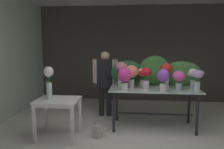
{
  "coord_description": "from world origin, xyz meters",
  "views": [
    {
      "loc": [
        -0.06,
        -2.98,
        1.71
      ],
      "look_at": [
        -0.49,
        1.09,
        1.14
      ],
      "focal_mm": 36.37,
      "sensor_mm": 36.0,
      "label": 1
    }
  ],
  "objects_px": {
    "vase_lilac_roses": "(198,78)",
    "watering_can": "(97,131)",
    "vase_coral_peonies": "(131,74)",
    "vase_ivory_snapdragons": "(193,76)",
    "vase_fuchsia_freesia": "(179,78)",
    "florist": "(105,76)",
    "vase_white_roses_tall": "(49,80)",
    "display_table_glass": "(154,94)",
    "vase_crimson_carnations": "(146,76)",
    "vase_violet_hydrangea": "(163,78)",
    "vase_scarlet_dahlias": "(167,72)",
    "vase_rosy_anemones": "(121,71)",
    "side_table_white": "(58,104)",
    "vase_peach_tulips": "(142,75)",
    "vase_magenta_ranunculus": "(124,77)"
  },
  "relations": [
    {
      "from": "vase_fuchsia_freesia",
      "to": "vase_lilac_roses",
      "type": "relative_size",
      "value": 0.91
    },
    {
      "from": "vase_violet_hydrangea",
      "to": "vase_crimson_carnations",
      "type": "relative_size",
      "value": 1.0
    },
    {
      "from": "vase_scarlet_dahlias",
      "to": "vase_lilac_roses",
      "type": "xyz_separation_m",
      "value": [
        0.49,
        -0.45,
        -0.05
      ]
    },
    {
      "from": "vase_rosy_anemones",
      "to": "vase_white_roses_tall",
      "type": "distance_m",
      "value": 1.5
    },
    {
      "from": "vase_magenta_ranunculus",
      "to": "vase_peach_tulips",
      "type": "distance_m",
      "value": 0.55
    },
    {
      "from": "vase_ivory_snapdragons",
      "to": "vase_lilac_roses",
      "type": "height_order",
      "value": "vase_lilac_roses"
    },
    {
      "from": "watering_can",
      "to": "vase_white_roses_tall",
      "type": "bearing_deg",
      "value": -174.21
    },
    {
      "from": "vase_lilac_roses",
      "to": "vase_peach_tulips",
      "type": "bearing_deg",
      "value": 154.09
    },
    {
      "from": "display_table_glass",
      "to": "vase_scarlet_dahlias",
      "type": "height_order",
      "value": "vase_scarlet_dahlias"
    },
    {
      "from": "vase_peach_tulips",
      "to": "vase_coral_peonies",
      "type": "relative_size",
      "value": 0.82
    },
    {
      "from": "side_table_white",
      "to": "vase_white_roses_tall",
      "type": "height_order",
      "value": "vase_white_roses_tall"
    },
    {
      "from": "vase_ivory_snapdragons",
      "to": "vase_fuchsia_freesia",
      "type": "xyz_separation_m",
      "value": [
        -0.29,
        -0.14,
        -0.02
      ]
    },
    {
      "from": "display_table_glass",
      "to": "vase_rosy_anemones",
      "type": "xyz_separation_m",
      "value": [
        -0.67,
        0.16,
        0.44
      ]
    },
    {
      "from": "display_table_glass",
      "to": "vase_coral_peonies",
      "type": "distance_m",
      "value": 0.62
    },
    {
      "from": "vase_violet_hydrangea",
      "to": "vase_white_roses_tall",
      "type": "bearing_deg",
      "value": -169.25
    },
    {
      "from": "vase_ivory_snapdragons",
      "to": "vase_rosy_anemones",
      "type": "distance_m",
      "value": 1.42
    },
    {
      "from": "vase_magenta_ranunculus",
      "to": "vase_rosy_anemones",
      "type": "height_order",
      "value": "vase_rosy_anemones"
    },
    {
      "from": "side_table_white",
      "to": "vase_scarlet_dahlias",
      "type": "height_order",
      "value": "vase_scarlet_dahlias"
    },
    {
      "from": "side_table_white",
      "to": "watering_can",
      "type": "height_order",
      "value": "side_table_white"
    },
    {
      "from": "vase_fuchsia_freesia",
      "to": "vase_coral_peonies",
      "type": "distance_m",
      "value": 0.9
    },
    {
      "from": "side_table_white",
      "to": "vase_violet_hydrangea",
      "type": "relative_size",
      "value": 1.74
    },
    {
      "from": "vase_crimson_carnations",
      "to": "vase_peach_tulips",
      "type": "bearing_deg",
      "value": 105.08
    },
    {
      "from": "vase_ivory_snapdragons",
      "to": "vase_scarlet_dahlias",
      "type": "height_order",
      "value": "vase_scarlet_dahlias"
    },
    {
      "from": "vase_ivory_snapdragons",
      "to": "display_table_glass",
      "type": "bearing_deg",
      "value": 176.82
    },
    {
      "from": "florist",
      "to": "vase_white_roses_tall",
      "type": "relative_size",
      "value": 2.62
    },
    {
      "from": "vase_coral_peonies",
      "to": "vase_white_roses_tall",
      "type": "bearing_deg",
      "value": -155.72
    },
    {
      "from": "vase_violet_hydrangea",
      "to": "vase_rosy_anemones",
      "type": "height_order",
      "value": "vase_rosy_anemones"
    },
    {
      "from": "vase_magenta_ranunculus",
      "to": "watering_can",
      "type": "distance_m",
      "value": 1.11
    },
    {
      "from": "vase_rosy_anemones",
      "to": "vase_coral_peonies",
      "type": "distance_m",
      "value": 0.31
    },
    {
      "from": "vase_crimson_carnations",
      "to": "vase_magenta_ranunculus",
      "type": "bearing_deg",
      "value": -156.47
    },
    {
      "from": "vase_coral_peonies",
      "to": "vase_peach_tulips",
      "type": "bearing_deg",
      "value": 43.02
    },
    {
      "from": "vase_ivory_snapdragons",
      "to": "vase_fuchsia_freesia",
      "type": "bearing_deg",
      "value": -155.15
    },
    {
      "from": "side_table_white",
      "to": "vase_rosy_anemones",
      "type": "height_order",
      "value": "vase_rosy_anemones"
    },
    {
      "from": "display_table_glass",
      "to": "vase_crimson_carnations",
      "type": "distance_m",
      "value": 0.44
    },
    {
      "from": "vase_rosy_anemones",
      "to": "vase_white_roses_tall",
      "type": "bearing_deg",
      "value": -144.87
    },
    {
      "from": "vase_lilac_roses",
      "to": "watering_can",
      "type": "bearing_deg",
      "value": -170.95
    },
    {
      "from": "side_table_white",
      "to": "vase_lilac_roses",
      "type": "xyz_separation_m",
      "value": [
        2.5,
        0.37,
        0.46
      ]
    },
    {
      "from": "vase_magenta_ranunculus",
      "to": "vase_fuchsia_freesia",
      "type": "height_order",
      "value": "vase_magenta_ranunculus"
    },
    {
      "from": "vase_lilac_roses",
      "to": "watering_can",
      "type": "distance_m",
      "value": 2.06
    },
    {
      "from": "vase_coral_peonies",
      "to": "vase_lilac_roses",
      "type": "bearing_deg",
      "value": -13.14
    },
    {
      "from": "side_table_white",
      "to": "vase_ivory_snapdragons",
      "type": "relative_size",
      "value": 1.83
    },
    {
      "from": "side_table_white",
      "to": "watering_can",
      "type": "xyz_separation_m",
      "value": [
        0.7,
        0.09,
        -0.5
      ]
    },
    {
      "from": "vase_violet_hydrangea",
      "to": "vase_scarlet_dahlias",
      "type": "bearing_deg",
      "value": 75.39
    },
    {
      "from": "watering_can",
      "to": "vase_scarlet_dahlias",
      "type": "bearing_deg",
      "value": 29.48
    },
    {
      "from": "watering_can",
      "to": "vase_peach_tulips",
      "type": "bearing_deg",
      "value": 43.36
    },
    {
      "from": "vase_violet_hydrangea",
      "to": "vase_fuchsia_freesia",
      "type": "xyz_separation_m",
      "value": [
        0.3,
        0.14,
        -0.02
      ]
    },
    {
      "from": "vase_fuchsia_freesia",
      "to": "vase_coral_peonies",
      "type": "relative_size",
      "value": 0.81
    },
    {
      "from": "side_table_white",
      "to": "vase_magenta_ranunculus",
      "type": "xyz_separation_m",
      "value": [
        1.17,
        0.42,
        0.45
      ]
    },
    {
      "from": "vase_ivory_snapdragons",
      "to": "side_table_white",
      "type": "bearing_deg",
      "value": -164.94
    },
    {
      "from": "florist",
      "to": "vase_magenta_ranunculus",
      "type": "bearing_deg",
      "value": -61.98
    }
  ]
}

